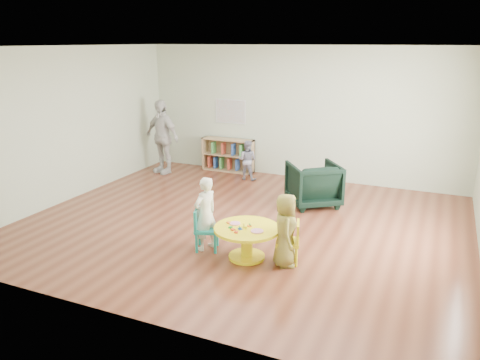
{
  "coord_description": "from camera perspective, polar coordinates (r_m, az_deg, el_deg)",
  "views": [
    {
      "loc": [
        2.82,
        -6.57,
        2.88
      ],
      "look_at": [
        0.07,
        -0.3,
        0.84
      ],
      "focal_mm": 35.0,
      "sensor_mm": 36.0,
      "label": 1
    }
  ],
  "objects": [
    {
      "name": "child_left",
      "position": [
        6.63,
        -4.25,
        -4.12
      ],
      "size": [
        0.38,
        0.46,
        1.07
      ],
      "primitive_type": "imported",
      "rotation": [
        0.0,
        0.0,
        -1.93
      ],
      "color": "white",
      "rests_on": "ground"
    },
    {
      "name": "room",
      "position": [
        7.21,
        0.54,
        8.76
      ],
      "size": [
        7.1,
        7.0,
        2.8
      ],
      "color": "#5E2D1D",
      "rests_on": "ground"
    },
    {
      "name": "bookshelf",
      "position": [
        10.72,
        -1.47,
        3.06
      ],
      "size": [
        1.2,
        0.3,
        0.75
      ],
      "color": "#A3835A",
      "rests_on": "ground"
    },
    {
      "name": "child_right",
      "position": [
        6.19,
        5.58,
        -6.1
      ],
      "size": [
        0.47,
        0.57,
        0.99
      ],
      "primitive_type": "imported",
      "rotation": [
        0.0,
        0.0,
        1.95
      ],
      "color": "yellow",
      "rests_on": "ground"
    },
    {
      "name": "armchair",
      "position": [
        8.54,
        8.96,
        -0.5
      ],
      "size": [
        1.19,
        1.19,
        0.79
      ],
      "primitive_type": "imported",
      "rotation": [
        0.0,
        0.0,
        3.76
      ],
      "color": "black",
      "rests_on": "ground"
    },
    {
      "name": "alphabet_poster",
      "position": [
        10.64,
        -1.16,
        8.36
      ],
      "size": [
        0.74,
        0.01,
        0.54
      ],
      "color": "silver",
      "rests_on": "ground"
    },
    {
      "name": "toddler",
      "position": [
        10.0,
        0.88,
        2.44
      ],
      "size": [
        0.43,
        0.34,
        0.86
      ],
      "primitive_type": "imported",
      "rotation": [
        0.0,
        0.0,
        3.18
      ],
      "color": "#1C2047",
      "rests_on": "ground"
    },
    {
      "name": "kid_chair_left",
      "position": [
        6.7,
        -4.45,
        -5.81
      ],
      "size": [
        0.42,
        0.42,
        0.62
      ],
      "rotation": [
        0.0,
        0.0,
        -1.23
      ],
      "color": "teal",
      "rests_on": "ground"
    },
    {
      "name": "kid_chair_right",
      "position": [
        6.35,
        6.2,
        -7.39
      ],
      "size": [
        0.38,
        0.38,
        0.58
      ],
      "rotation": [
        0.0,
        0.0,
        1.86
      ],
      "color": "yellow",
      "rests_on": "ground"
    },
    {
      "name": "activity_table",
      "position": [
        6.42,
        0.83,
        -6.94
      ],
      "size": [
        0.9,
        0.9,
        0.5
      ],
      "rotation": [
        0.0,
        0.0,
        0.12
      ],
      "color": "yellow",
      "rests_on": "ground"
    },
    {
      "name": "adult_caretaker",
      "position": [
        10.61,
        -9.5,
        5.24
      ],
      "size": [
        1.04,
        0.64,
        1.65
      ],
      "primitive_type": "imported",
      "rotation": [
        0.0,
        0.0,
        -0.27
      ],
      "color": "silver",
      "rests_on": "ground"
    }
  ]
}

